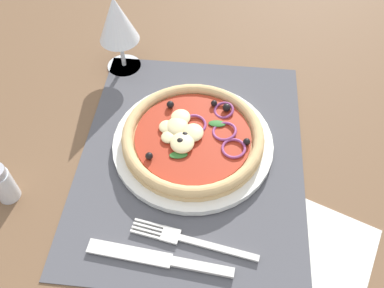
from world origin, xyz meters
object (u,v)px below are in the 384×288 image
(plate, at_px, (195,143))
(pepper_shaker, at_px, (3,184))
(wine_glass, at_px, (117,22))
(fork, at_px, (187,240))
(napkin, at_px, (326,252))
(pizza, at_px, (195,136))
(knife, at_px, (158,259))

(plate, bearing_deg, pepper_shaker, 114.15)
(plate, bearing_deg, wine_glass, 40.52)
(fork, bearing_deg, plate, -78.36)
(plate, relative_size, napkin, 1.91)
(plate, height_order, pizza, pizza)
(pizza, bearing_deg, napkin, -129.83)
(plate, bearing_deg, napkin, -129.81)
(pizza, distance_m, pepper_shaker, 0.29)
(plate, distance_m, wine_glass, 0.26)
(pizza, xyz_separation_m, pepper_shaker, (-0.12, 0.27, 0.01))
(knife, bearing_deg, wine_glass, -66.40)
(pizza, bearing_deg, wine_glass, 40.51)
(pizza, relative_size, knife, 1.12)
(pizza, bearing_deg, plate, -137.47)
(fork, relative_size, napkin, 1.34)
(knife, height_order, pepper_shaker, pepper_shaker)
(plate, relative_size, wine_glass, 1.73)
(plate, xyz_separation_m, fork, (-0.17, -0.00, -0.00))
(pizza, distance_m, fork, 0.17)
(napkin, bearing_deg, pepper_shaker, 84.70)
(fork, xyz_separation_m, napkin, (0.00, -0.19, -0.00))
(plate, bearing_deg, fork, -178.50)
(plate, xyz_separation_m, knife, (-0.20, 0.03, -0.00))
(pizza, relative_size, fork, 1.25)
(knife, bearing_deg, fork, -132.85)
(plate, distance_m, fork, 0.17)
(fork, bearing_deg, knife, 51.88)
(napkin, bearing_deg, plate, 50.19)
(pizza, distance_m, wine_glass, 0.25)
(plate, height_order, pepper_shaker, pepper_shaker)
(knife, bearing_deg, plate, -93.47)
(knife, xyz_separation_m, napkin, (0.03, -0.23, -0.00))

